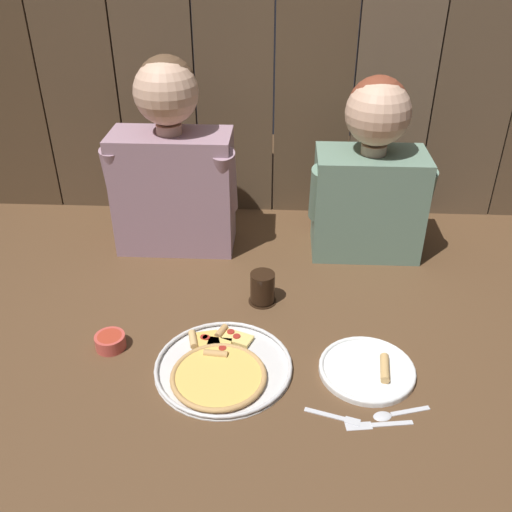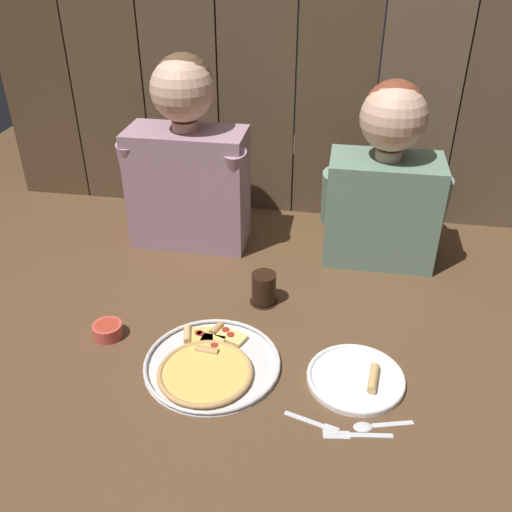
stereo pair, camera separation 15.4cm
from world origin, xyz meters
The scene contains 11 objects.
ground_plane centered at (0.00, 0.00, 0.00)m, with size 3.20×3.20×0.00m, color brown.
pizza_tray centered at (-0.10, -0.17, 0.01)m, with size 0.35×0.35×0.03m.
dinner_plate centered at (0.26, -0.15, 0.01)m, with size 0.24×0.24×0.03m.
drinking_glass centered at (-0.01, 0.14, 0.05)m, with size 0.08×0.08×0.10m.
dipping_bowl centered at (-0.41, -0.09, 0.02)m, with size 0.08×0.08×0.04m.
table_fork centered at (0.17, -0.30, 0.00)m, with size 0.13×0.05×0.01m.
table_knife centered at (0.27, -0.32, 0.00)m, with size 0.16×0.04×0.01m.
table_spoon centered at (0.30, -0.29, 0.00)m, with size 0.14×0.06×0.01m.
diner_left centered at (-0.32, 0.46, 0.31)m, with size 0.42×0.21×0.63m.
diner_right centered at (0.32, 0.46, 0.28)m, with size 0.39×0.21×0.58m.
wooden_backdrop_wall centered at (0.00, 0.75, 0.74)m, with size 2.19×0.03×1.48m.
Camera 1 is at (0.04, -1.21, 0.99)m, focal length 39.40 mm.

